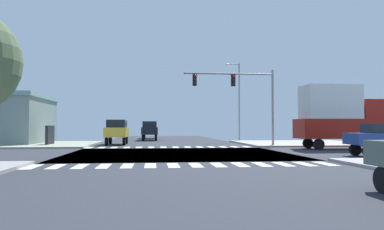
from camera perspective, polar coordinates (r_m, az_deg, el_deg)
name	(u,v)px	position (r m, az deg, el deg)	size (l,w,h in m)	color
ground	(179,154)	(24.00, -2.04, -5.91)	(90.00, 90.00, 0.05)	#2E3038
sidewalk_corner_ne	(301,143)	(38.80, 16.22, -4.12)	(12.00, 12.00, 0.14)	#A09B91
sidewalk_corner_nw	(28,144)	(37.66, -23.61, -4.11)	(12.00, 12.00, 0.14)	#9B9F89
crosswalk_near	(185,165)	(16.73, -1.14, -7.62)	(13.50, 2.00, 0.01)	white
crosswalk_far	(169,147)	(31.26, -3.44, -4.89)	(13.50, 2.00, 0.01)	white
traffic_signal_mast	(238,89)	(32.15, 7.04, 3.95)	(7.76, 0.55, 6.58)	gray
street_lamp	(237,95)	(43.67, 6.90, 2.99)	(1.78, 0.32, 9.03)	gray
pickup_nearside_1	(150,130)	(53.27, -6.40, -2.20)	(2.00, 5.10, 2.35)	black
suv_middle_2	(117,130)	(36.33, -11.31, -2.23)	(1.96, 4.60, 2.34)	black
box_truck_outer_2	(341,115)	(30.93, 21.63, -0.06)	(7.20, 2.40, 4.85)	black
suv_inner_3	(150,129)	(46.69, -6.45, -2.14)	(1.96, 4.60, 2.34)	black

